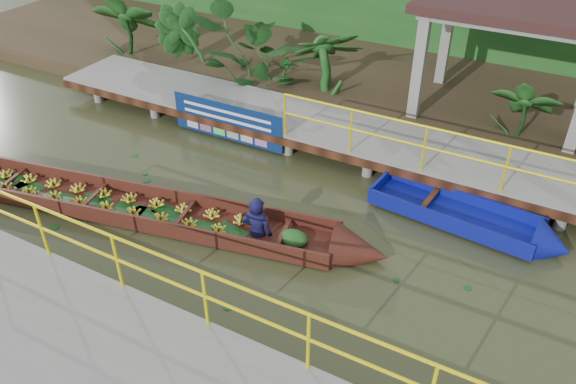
% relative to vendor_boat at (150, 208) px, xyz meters
% --- Properties ---
extents(ground, '(80.00, 80.00, 0.00)m').
position_rel_vendor_boat_xyz_m(ground, '(2.23, 0.80, -0.22)').
color(ground, '#2E3018').
rests_on(ground, ground).
extents(land_strip, '(30.00, 8.00, 0.45)m').
position_rel_vendor_boat_xyz_m(land_strip, '(2.23, 8.30, 0.00)').
color(land_strip, '#2E2617').
rests_on(land_strip, ground).
extents(far_dock, '(16.00, 2.06, 1.66)m').
position_rel_vendor_boat_xyz_m(far_dock, '(2.25, 4.23, 0.26)').
color(far_dock, slate).
rests_on(far_dock, ground).
extents(pavilion, '(4.40, 3.00, 3.00)m').
position_rel_vendor_boat_xyz_m(pavilion, '(5.23, 7.10, 2.60)').
color(pavilion, slate).
rests_on(pavilion, ground).
extents(vendor_boat, '(10.06, 2.88, 2.09)m').
position_rel_vendor_boat_xyz_m(vendor_boat, '(0.00, 0.00, 0.00)').
color(vendor_boat, '#37160F').
rests_on(vendor_boat, ground).
extents(moored_blue_boat, '(3.90, 1.36, 0.91)m').
position_rel_vendor_boat_xyz_m(moored_blue_boat, '(6.26, 2.67, -0.06)').
color(moored_blue_boat, navy).
rests_on(moored_blue_boat, ground).
extents(blue_banner, '(3.02, 0.04, 0.94)m').
position_rel_vendor_boat_xyz_m(blue_banner, '(-0.31, 3.28, 0.34)').
color(blue_banner, navy).
rests_on(blue_banner, ground).
extents(tropical_plants, '(14.58, 1.58, 1.97)m').
position_rel_vendor_boat_xyz_m(tropical_plants, '(0.66, 6.10, 1.22)').
color(tropical_plants, '#164416').
rests_on(tropical_plants, ground).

